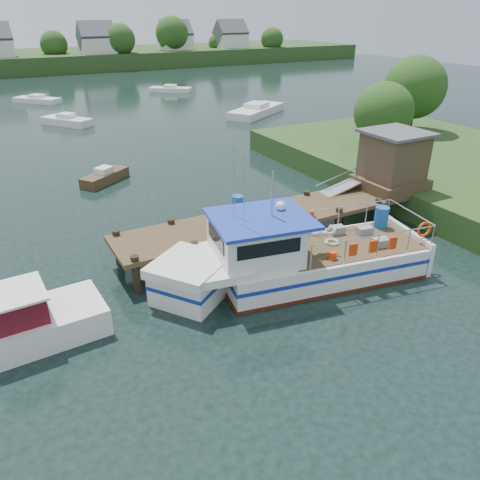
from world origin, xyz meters
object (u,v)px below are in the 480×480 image
lobster_boat (289,259)px  moored_c (257,110)px  moored_b (67,121)px  moored_d (37,100)px  moored_far (170,89)px  dock (355,181)px  moored_rowboat (105,177)px

lobster_boat → moored_c: size_ratio=1.43×
lobster_boat → moored_b: size_ratio=2.28×
moored_c → moored_d: size_ratio=1.51×
moored_far → moored_c: size_ratio=0.68×
moored_far → moored_d: size_ratio=1.02×
moored_far → dock: bearing=-76.4°
moored_b → dock: bearing=-55.3°
moored_far → moored_c: bearing=-59.9°
moored_rowboat → moored_c: 24.07m
lobster_boat → moored_d: bearing=103.8°
lobster_boat → moored_far: 50.83m
moored_rowboat → moored_b: 18.53m
moored_far → moored_d: 17.06m
moored_far → moored_c: moored_c is taller
moored_b → moored_d: 14.38m
lobster_boat → moored_rowboat: size_ratio=3.36×
moored_d → moored_far: bearing=-13.0°
dock → moored_far: (7.52, 45.43, -1.89)m
dock → moored_b: bearing=105.8°
lobster_boat → moored_b: (-2.39, 34.43, -0.61)m
dock → moored_b: size_ratio=3.20×
moored_rowboat → moored_d: size_ratio=0.64×
dock → moored_c: bearing=69.5°
moored_b → moored_c: 19.17m
moored_d → lobster_boat: bearing=-99.7°
moored_b → moored_c: bearing=5.1°
moored_d → moored_b: bearing=-100.2°
dock → lobster_boat: 7.34m
moored_b → moored_c: (18.61, -4.59, 0.05)m
moored_c → moored_d: bearing=113.6°
moored_rowboat → moored_d: bearing=84.7°
lobster_boat → moored_d: lobster_boat is taller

